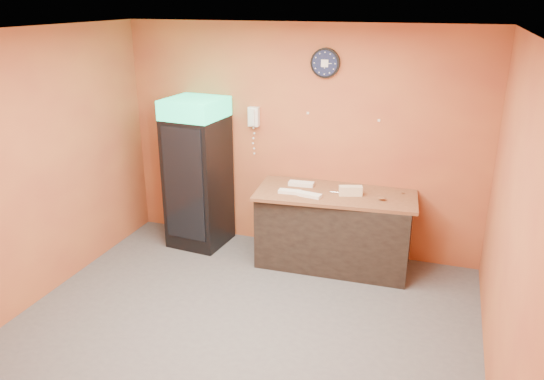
% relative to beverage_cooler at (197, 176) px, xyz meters
% --- Properties ---
extents(floor, '(4.50, 4.50, 0.00)m').
position_rel_beverage_cooler_xyz_m(floor, '(1.23, -1.61, -0.93)').
color(floor, '#47474C').
rests_on(floor, ground).
extents(back_wall, '(4.50, 0.02, 2.80)m').
position_rel_beverage_cooler_xyz_m(back_wall, '(1.23, 0.39, 0.47)').
color(back_wall, '#BB6734').
rests_on(back_wall, floor).
extents(left_wall, '(0.02, 4.00, 2.80)m').
position_rel_beverage_cooler_xyz_m(left_wall, '(-1.02, -1.61, 0.47)').
color(left_wall, '#BB6734').
rests_on(left_wall, floor).
extents(right_wall, '(0.02, 4.00, 2.80)m').
position_rel_beverage_cooler_xyz_m(right_wall, '(3.48, -1.61, 0.47)').
color(right_wall, '#BB6734').
rests_on(right_wall, floor).
extents(ceiling, '(4.50, 4.00, 0.02)m').
position_rel_beverage_cooler_xyz_m(ceiling, '(1.23, -1.61, 1.87)').
color(ceiling, white).
rests_on(ceiling, back_wall).
extents(beverage_cooler, '(0.73, 0.74, 1.91)m').
position_rel_beverage_cooler_xyz_m(beverage_cooler, '(0.00, 0.00, 0.00)').
color(beverage_cooler, black).
rests_on(beverage_cooler, floor).
extents(prep_counter, '(1.79, 0.84, 0.88)m').
position_rel_beverage_cooler_xyz_m(prep_counter, '(1.79, 0.00, -0.49)').
color(prep_counter, black).
rests_on(prep_counter, floor).
extents(wall_clock, '(0.34, 0.06, 0.34)m').
position_rel_beverage_cooler_xyz_m(wall_clock, '(1.53, 0.36, 1.42)').
color(wall_clock, black).
rests_on(wall_clock, back_wall).
extents(wall_phone, '(0.13, 0.11, 0.24)m').
position_rel_beverage_cooler_xyz_m(wall_phone, '(0.65, 0.34, 0.74)').
color(wall_phone, white).
rests_on(wall_phone, back_wall).
extents(butcher_paper, '(1.92, 1.00, 0.04)m').
position_rel_beverage_cooler_xyz_m(butcher_paper, '(1.79, 0.00, -0.03)').
color(butcher_paper, brown).
rests_on(butcher_paper, prep_counter).
extents(sub_roll_stack, '(0.28, 0.16, 0.11)m').
position_rel_beverage_cooler_xyz_m(sub_roll_stack, '(1.97, -0.04, 0.05)').
color(sub_roll_stack, beige).
rests_on(sub_roll_stack, butcher_paper).
extents(wrapped_sandwich_left, '(0.26, 0.11, 0.04)m').
position_rel_beverage_cooler_xyz_m(wrapped_sandwich_left, '(1.29, -0.20, 0.01)').
color(wrapped_sandwich_left, white).
rests_on(wrapped_sandwich_left, butcher_paper).
extents(wrapped_sandwich_mid, '(0.28, 0.15, 0.04)m').
position_rel_beverage_cooler_xyz_m(wrapped_sandwich_mid, '(1.54, -0.23, 0.01)').
color(wrapped_sandwich_mid, white).
rests_on(wrapped_sandwich_mid, butcher_paper).
extents(wrapped_sandwich_right, '(0.31, 0.14, 0.04)m').
position_rel_beverage_cooler_xyz_m(wrapped_sandwich_right, '(1.34, 0.10, 0.01)').
color(wrapped_sandwich_right, white).
rests_on(wrapped_sandwich_right, butcher_paper).
extents(kitchen_tool, '(0.06, 0.06, 0.06)m').
position_rel_beverage_cooler_xyz_m(kitchen_tool, '(1.89, -0.03, 0.02)').
color(kitchen_tool, silver).
rests_on(kitchen_tool, butcher_paper).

